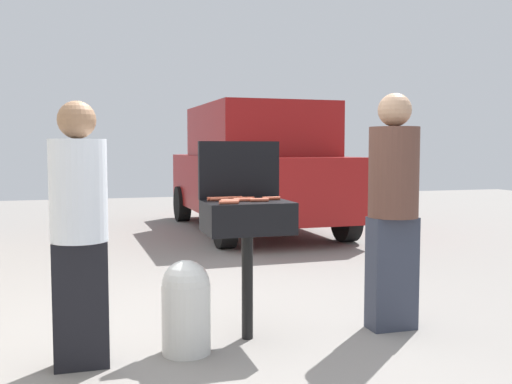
# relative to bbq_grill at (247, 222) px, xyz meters

# --- Properties ---
(ground_plane) EXTENTS (24.00, 24.00, 0.00)m
(ground_plane) POSITION_rel_bbq_grill_xyz_m (-0.17, 0.04, -0.83)
(ground_plane) COLOR gray
(bbq_grill) EXTENTS (0.60, 0.44, 0.98)m
(bbq_grill) POSITION_rel_bbq_grill_xyz_m (0.00, 0.00, 0.00)
(bbq_grill) COLOR black
(bbq_grill) RESTS_ON ground
(grill_lid_open) EXTENTS (0.60, 0.05, 0.42)m
(grill_lid_open) POSITION_rel_bbq_grill_xyz_m (0.00, 0.22, 0.36)
(grill_lid_open) COLOR black
(grill_lid_open) RESTS_ON bbq_grill
(hot_dog_0) EXTENTS (0.13, 0.04, 0.03)m
(hot_dog_0) POSITION_rel_bbq_grill_xyz_m (-0.00, 0.04, 0.16)
(hot_dog_0) COLOR #AD4228
(hot_dog_0) RESTS_ON bbq_grill
(hot_dog_1) EXTENTS (0.13, 0.03, 0.03)m
(hot_dog_1) POSITION_rel_bbq_grill_xyz_m (-0.14, -0.07, 0.16)
(hot_dog_1) COLOR #C6593D
(hot_dog_1) RESTS_ON bbq_grill
(hot_dog_2) EXTENTS (0.13, 0.03, 0.03)m
(hot_dog_2) POSITION_rel_bbq_grill_xyz_m (-0.03, -0.01, 0.16)
(hot_dog_2) COLOR #C6593D
(hot_dog_2) RESTS_ON bbq_grill
(hot_dog_3) EXTENTS (0.13, 0.04, 0.03)m
(hot_dog_3) POSITION_rel_bbq_grill_xyz_m (0.07, -0.05, 0.16)
(hot_dog_3) COLOR #C6593D
(hot_dog_3) RESTS_ON bbq_grill
(hot_dog_4) EXTENTS (0.13, 0.03, 0.03)m
(hot_dog_4) POSITION_rel_bbq_grill_xyz_m (-0.07, 0.14, 0.16)
(hot_dog_4) COLOR #B74C33
(hot_dog_4) RESTS_ON bbq_grill
(hot_dog_5) EXTENTS (0.13, 0.04, 0.03)m
(hot_dog_5) POSITION_rel_bbq_grill_xyz_m (-0.19, 0.13, 0.16)
(hot_dog_5) COLOR #B74C33
(hot_dog_5) RESTS_ON bbq_grill
(hot_dog_6) EXTENTS (0.13, 0.03, 0.03)m
(hot_dog_6) POSITION_rel_bbq_grill_xyz_m (-0.17, -0.17, 0.16)
(hot_dog_6) COLOR #C6593D
(hot_dog_6) RESTS_ON bbq_grill
(hot_dog_7) EXTENTS (0.13, 0.03, 0.03)m
(hot_dog_7) POSITION_rel_bbq_grill_xyz_m (0.19, 0.04, 0.16)
(hot_dog_7) COLOR #AD4228
(hot_dog_7) RESTS_ON bbq_grill
(hot_dog_8) EXTENTS (0.13, 0.03, 0.03)m
(hot_dog_8) POSITION_rel_bbq_grill_xyz_m (-0.18, 0.10, 0.16)
(hot_dog_8) COLOR #C6593D
(hot_dog_8) RESTS_ON bbq_grill
(hot_dog_9) EXTENTS (0.13, 0.03, 0.03)m
(hot_dog_9) POSITION_rel_bbq_grill_xyz_m (0.00, 0.07, 0.16)
(hot_dog_9) COLOR #B74C33
(hot_dog_9) RESTS_ON bbq_grill
(propane_tank) EXTENTS (0.32, 0.32, 0.62)m
(propane_tank) POSITION_rel_bbq_grill_xyz_m (-0.46, -0.17, -0.51)
(propane_tank) COLOR silver
(propane_tank) RESTS_ON ground
(person_left) EXTENTS (0.34, 0.34, 1.63)m
(person_left) POSITION_rel_bbq_grill_xyz_m (-1.12, -0.23, 0.06)
(person_left) COLOR black
(person_left) RESTS_ON ground
(person_right) EXTENTS (0.37, 0.37, 1.74)m
(person_right) POSITION_rel_bbq_grill_xyz_m (1.09, -0.08, 0.12)
(person_right) COLOR #333847
(person_right) RESTS_ON ground
(parked_minivan) EXTENTS (2.13, 4.45, 2.02)m
(parked_minivan) POSITION_rel_bbq_grill_xyz_m (1.56, 5.15, 0.20)
(parked_minivan) COLOR maroon
(parked_minivan) RESTS_ON ground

